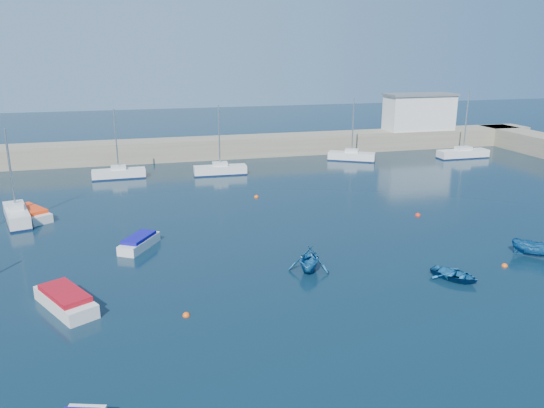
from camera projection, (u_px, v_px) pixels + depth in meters
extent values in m
plane|color=black|center=(354.00, 312.00, 29.59)|extent=(220.00, 220.00, 0.00)
cube|color=gray|center=(219.00, 147.00, 71.89)|extent=(96.00, 4.50, 2.60)
cube|color=silver|center=(419.00, 113.00, 78.22)|extent=(10.00, 4.00, 5.00)
cube|color=silver|center=(17.00, 215.00, 44.86)|extent=(3.15, 6.10, 1.18)
cylinder|color=#B7BABC|center=(10.00, 170.00, 43.75)|extent=(0.18, 0.18, 6.75)
cube|color=silver|center=(119.00, 174.00, 60.15)|extent=(5.90, 1.80, 1.04)
cylinder|color=#B7BABC|center=(116.00, 140.00, 59.06)|extent=(0.15, 0.15, 6.74)
cube|color=silver|center=(220.00, 170.00, 61.93)|extent=(6.15, 1.91, 1.05)
cylinder|color=#B7BABC|center=(219.00, 136.00, 60.79)|extent=(0.15, 0.15, 7.01)
cube|color=silver|center=(352.00, 156.00, 69.75)|extent=(6.10, 4.53, 1.09)
cylinder|color=#B7BABC|center=(353.00, 126.00, 68.62)|extent=(0.16, 0.16, 6.98)
cube|color=silver|center=(463.00, 154.00, 71.49)|extent=(6.97, 1.96, 1.09)
cylinder|color=#B7BABC|center=(466.00, 120.00, 70.21)|extent=(0.16, 0.16, 8.01)
cube|color=silver|center=(66.00, 302.00, 29.93)|extent=(3.86, 5.08, 0.79)
cube|color=#A30B18|center=(65.00, 293.00, 29.78)|extent=(3.19, 3.98, 0.30)
cube|color=silver|center=(139.00, 243.00, 39.06)|extent=(3.20, 4.03, 0.70)
cube|color=#100C85|center=(139.00, 237.00, 38.93)|extent=(2.63, 3.17, 0.26)
cube|color=silver|center=(30.00, 215.00, 45.81)|extent=(4.16, 5.07, 0.74)
cube|color=#FF380E|center=(29.00, 209.00, 45.67)|extent=(3.41, 3.99, 0.28)
imported|color=#14528A|center=(455.00, 275.00, 33.70)|extent=(3.47, 3.74, 0.63)
imported|color=#14528A|center=(309.00, 259.00, 34.92)|extent=(3.81, 4.01, 1.66)
imported|color=#14528A|center=(535.00, 249.00, 37.33)|extent=(3.11, 3.02, 1.22)
sphere|color=#EA500C|center=(186.00, 316.00, 29.18)|extent=(0.42, 0.42, 0.42)
sphere|color=red|center=(418.00, 216.00, 46.76)|extent=(0.49, 0.49, 0.49)
sphere|color=#EA500C|center=(505.00, 266.00, 35.84)|extent=(0.41, 0.41, 0.41)
sphere|color=#EA500C|center=(256.00, 197.00, 52.56)|extent=(0.46, 0.46, 0.46)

